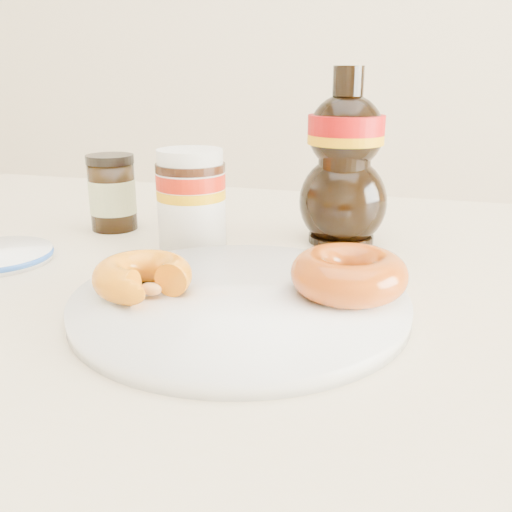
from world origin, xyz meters
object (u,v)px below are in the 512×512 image
(donut_bitten, at_px, (143,276))
(donut_whole, at_px, (349,274))
(dining_table, at_px, (273,355))
(nutella_jar, at_px, (191,194))
(syrup_bottle, at_px, (345,158))
(plate, at_px, (240,301))
(dark_jar, at_px, (112,193))

(donut_bitten, distance_m, donut_whole, 0.18)
(dining_table, relative_size, donut_bitten, 15.82)
(nutella_jar, distance_m, syrup_bottle, 0.19)
(plate, xyz_separation_m, donut_whole, (0.09, 0.03, 0.03))
(plate, relative_size, nutella_jar, 2.56)
(plate, xyz_separation_m, dark_jar, (-0.25, 0.21, 0.04))
(donut_whole, distance_m, dark_jar, 0.39)
(dining_table, distance_m, plate, 0.12)
(dining_table, relative_size, syrup_bottle, 6.68)
(plate, xyz_separation_m, donut_bitten, (-0.08, -0.02, 0.02))
(donut_whole, height_order, dark_jar, dark_jar)
(syrup_bottle, xyz_separation_m, dark_jar, (-0.30, -0.03, -0.06))
(syrup_bottle, bearing_deg, donut_whole, -79.78)
(nutella_jar, bearing_deg, donut_whole, -34.02)
(plate, bearing_deg, dark_jar, 139.56)
(dining_table, bearing_deg, plate, -98.46)
(dining_table, xyz_separation_m, plate, (-0.01, -0.08, 0.09))
(donut_bitten, height_order, dark_jar, dark_jar)
(donut_whole, relative_size, nutella_jar, 0.89)
(nutella_jar, distance_m, dark_jar, 0.14)
(donut_whole, bearing_deg, plate, -161.73)
(plate, relative_size, syrup_bottle, 1.43)
(donut_whole, relative_size, syrup_bottle, 0.50)
(plate, bearing_deg, donut_bitten, -166.24)
(donut_whole, xyz_separation_m, syrup_bottle, (-0.04, 0.21, 0.07))
(dining_table, xyz_separation_m, dark_jar, (-0.26, 0.14, 0.13))
(plate, xyz_separation_m, nutella_jar, (-0.12, 0.17, 0.06))
(dining_table, height_order, dark_jar, dark_jar)
(plate, bearing_deg, dining_table, 81.54)
(dining_table, bearing_deg, syrup_bottle, 75.29)
(syrup_bottle, distance_m, dark_jar, 0.31)
(donut_whole, relative_size, dark_jar, 1.04)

